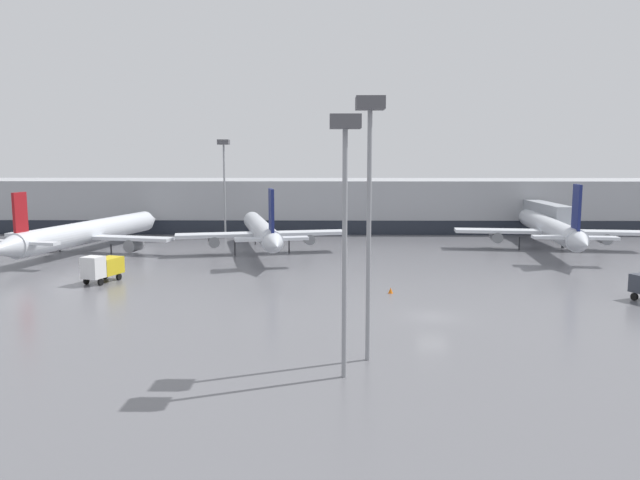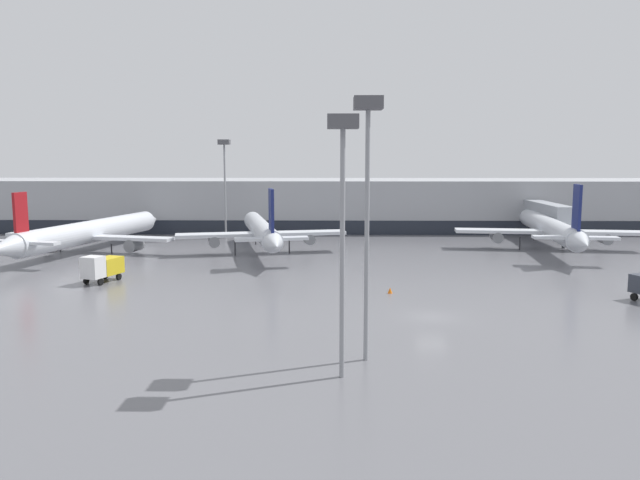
{
  "view_description": "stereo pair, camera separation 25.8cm",
  "coord_description": "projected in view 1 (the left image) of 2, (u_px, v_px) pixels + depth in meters",
  "views": [
    {
      "loc": [
        -8.71,
        -50.64,
        13.34
      ],
      "look_at": [
        -9.71,
        25.22,
        3.0
      ],
      "focal_mm": 35.0,
      "sensor_mm": 36.0,
      "label": 1
    },
    {
      "loc": [
        -8.45,
        -50.64,
        13.34
      ],
      "look_at": [
        -9.71,
        25.22,
        3.0
      ],
      "focal_mm": 35.0,
      "sensor_mm": 36.0,
      "label": 2
    }
  ],
  "objects": [
    {
      "name": "traffic_cone_1",
      "position": [
        391.0,
        290.0,
        60.67
      ],
      "size": [
        0.46,
        0.46,
        0.56
      ],
      "color": "orange",
      "rests_on": "ground_plane"
    },
    {
      "name": "parked_jet_0",
      "position": [
        88.0,
        233.0,
        86.11
      ],
      "size": [
        25.1,
        37.11,
        9.04
      ],
      "rotation": [
        0.0,
        0.0,
        1.33
      ],
      "color": "silver",
      "rests_on": "ground_plane"
    },
    {
      "name": "traffic_cone_0",
      "position": [
        21.0,
        246.0,
        90.12
      ],
      "size": [
        0.36,
        0.36,
        0.64
      ],
      "color": "orange",
      "rests_on": "ground_plane"
    },
    {
      "name": "ground_plane",
      "position": [
        432.0,
        317.0,
        51.86
      ],
      "size": [
        320.0,
        320.0,
        0.0
      ],
      "primitive_type": "plane",
      "color": "slate"
    },
    {
      "name": "parked_jet_1",
      "position": [
        550.0,
        228.0,
        87.97
      ],
      "size": [
        26.46,
        36.59,
        9.88
      ],
      "rotation": [
        0.0,
        0.0,
        1.46
      ],
      "color": "silver",
      "rests_on": "ground_plane"
    },
    {
      "name": "apron_light_mast_4",
      "position": [
        224.0,
        159.0,
        99.32
      ],
      "size": [
        1.8,
        1.8,
        15.81
      ],
      "color": "gray",
      "rests_on": "ground_plane"
    },
    {
      "name": "parked_jet_2",
      "position": [
        262.0,
        231.0,
        84.51
      ],
      "size": [
        23.1,
        32.09,
        9.43
      ],
      "rotation": [
        0.0,
        0.0,
        1.79
      ],
      "color": "silver",
      "rests_on": "ground_plane"
    },
    {
      "name": "apron_light_mast_2",
      "position": [
        345.0,
        168.0,
        36.09
      ],
      "size": [
        1.8,
        1.8,
        15.66
      ],
      "color": "gray",
      "rests_on": "ground_plane"
    },
    {
      "name": "terminal_building",
      "position": [
        377.0,
        205.0,
        112.59
      ],
      "size": [
        160.0,
        31.69,
        9.0
      ],
      "color": "#9EA0A5",
      "rests_on": "ground_plane"
    },
    {
      "name": "service_truck_0",
      "position": [
        102.0,
        267.0,
        65.73
      ],
      "size": [
        3.37,
        5.11,
        2.96
      ],
      "rotation": [
        0.0,
        0.0,
        4.38
      ],
      "color": "gold",
      "rests_on": "ground_plane"
    },
    {
      "name": "apron_light_mast_1",
      "position": [
        370.0,
        152.0,
        39.12
      ],
      "size": [
        1.8,
        1.8,
        16.96
      ],
      "color": "gray",
      "rests_on": "ground_plane"
    }
  ]
}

